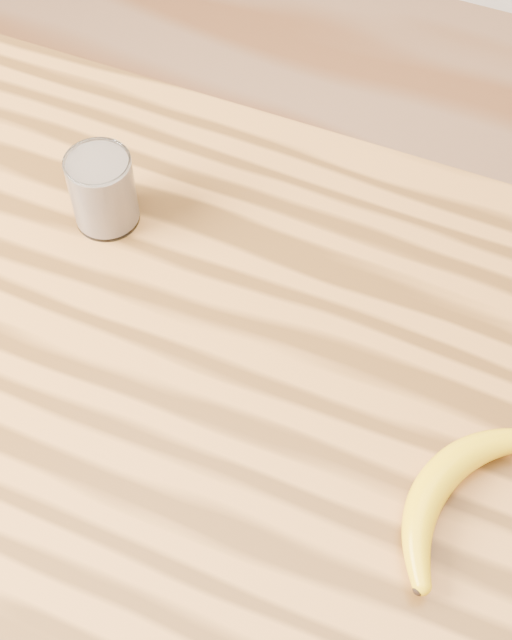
% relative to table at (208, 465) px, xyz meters
% --- Properties ---
extents(table, '(1.20, 0.80, 0.90)m').
position_rel_table_xyz_m(table, '(0.00, 0.00, 0.00)').
color(table, '#A96D2E').
rests_on(table, ground).
extents(smoothie_glass, '(0.07, 0.07, 0.09)m').
position_rel_table_xyz_m(smoothie_glass, '(-0.20, 0.17, 0.17)').
color(smoothie_glass, white).
rests_on(smoothie_glass, table).
extents(banana, '(0.18, 0.29, 0.03)m').
position_rel_table_xyz_m(banana, '(0.23, 0.01, 0.15)').
color(banana, '#E6B60E').
rests_on(banana, table).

